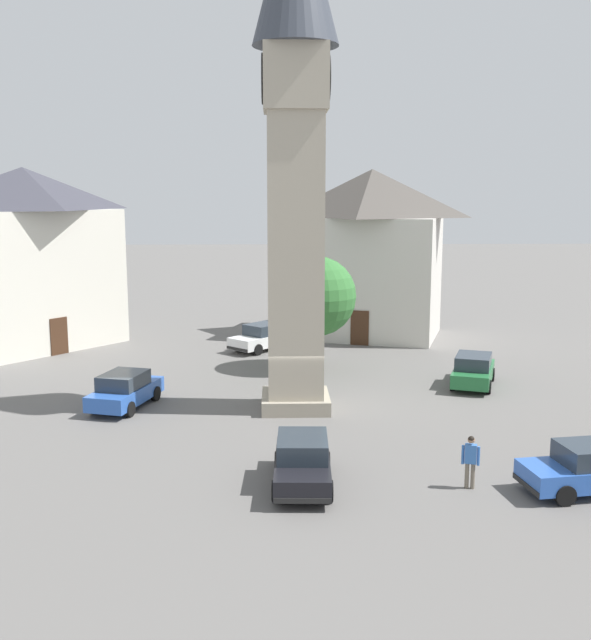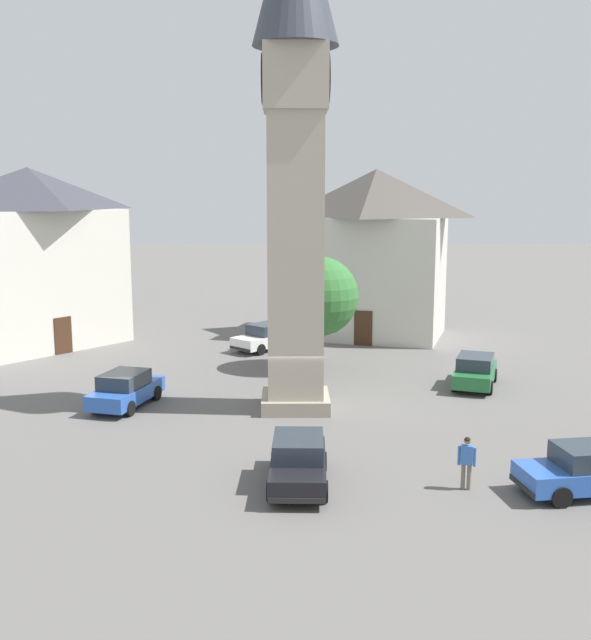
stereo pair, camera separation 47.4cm
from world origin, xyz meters
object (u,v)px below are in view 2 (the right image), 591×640
car_silver_kerb (126,389)px  car_red_corner (266,337)px  car_black_far (588,470)px  building_shop_left (32,257)px  car_blue_kerb (475,371)px  building_corner_back (375,252)px  tree (318,297)px  clock_tower (296,104)px  car_white_side (298,461)px  pedestrian (467,458)px

car_silver_kerb → car_red_corner: (-11.56, 5.70, 0.00)m
car_black_far → building_shop_left: building_shop_left is taller
car_blue_kerb → car_silver_kerb: 16.07m
car_silver_kerb → car_black_far: 18.63m
car_red_corner → building_shop_left: (-0.82, -13.56, 4.56)m
building_shop_left → building_corner_back: 20.63m
car_black_far → car_blue_kerb: bearing=-178.9°
car_silver_kerb → tree: 11.27m
clock_tower → car_black_far: clock_tower is taller
car_red_corner → car_silver_kerb: bearing=-26.2°
car_red_corner → car_white_side: size_ratio=0.99×
car_silver_kerb → car_black_far: (9.53, 16.00, 0.00)m
car_black_far → building_corner_back: building_corner_back is taller
car_white_side → building_shop_left: 26.32m
car_silver_kerb → tree: tree is taller
car_red_corner → building_corner_back: bearing=122.2°
clock_tower → tree: (-7.03, 1.26, -8.71)m
clock_tower → car_blue_kerb: bearing=111.8°
car_red_corner → building_shop_left: 14.33m
pedestrian → tree: 16.56m
building_corner_back → clock_tower: bearing=-17.9°
pedestrian → building_shop_left: (-21.51, -20.28, 4.31)m
car_white_side → pedestrian: (0.43, 5.18, 0.25)m
car_silver_kerb → car_red_corner: bearing=153.8°
car_red_corner → building_corner_back: (-4.27, 6.78, 4.58)m
car_black_far → tree: 18.15m
clock_tower → building_shop_left: (-12.68, -15.12, -7.18)m
clock_tower → pedestrian: (8.83, 5.16, -11.50)m
building_shop_left → pedestrian: bearing=43.3°
clock_tower → car_black_far: (9.23, 8.75, -11.75)m
car_silver_kerb → building_corner_back: (-15.82, 12.47, 4.58)m
car_black_far → tree: tree is taller
car_red_corner → car_black_far: (21.09, 10.31, 0.00)m
car_white_side → building_shop_left: size_ratio=0.36×
building_shop_left → building_corner_back: (-3.45, 20.33, 0.01)m
car_black_far → tree: size_ratio=0.74×
car_black_far → pedestrian: 3.62m
clock_tower → building_shop_left: bearing=-130.0°
building_shop_left → clock_tower: bearing=50.0°
clock_tower → car_black_far: bearing=43.5°
car_red_corner → tree: tree is taller
car_blue_kerb → pedestrian: 12.69m
clock_tower → car_red_corner: 16.77m
car_blue_kerb → pedestrian: size_ratio=2.63×
clock_tower → car_white_side: 14.44m
clock_tower → car_silver_kerb: 13.81m
tree → building_corner_back: building_corner_back is taller
tree → building_shop_left: 17.39m
pedestrian → building_corner_back: (-24.96, 0.06, 4.33)m
car_white_side → tree: size_ratio=0.71×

